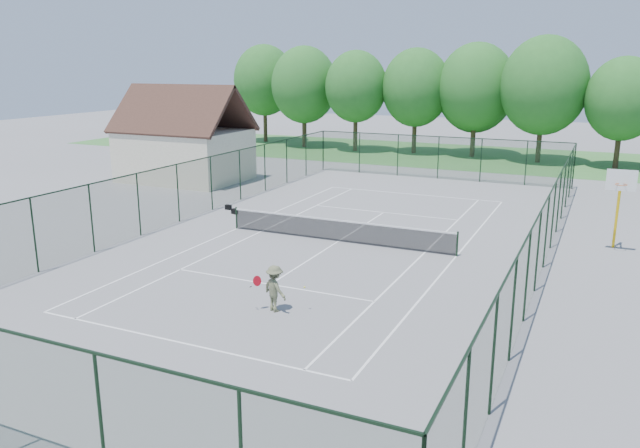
{
  "coord_description": "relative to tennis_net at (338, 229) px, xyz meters",
  "views": [
    {
      "loc": [
        10.88,
        -25.49,
        7.96
      ],
      "look_at": [
        0.0,
        -2.0,
        1.3
      ],
      "focal_mm": 35.0,
      "sensor_mm": 36.0,
      "label": 1
    }
  ],
  "objects": [
    {
      "name": "ground",
      "position": [
        0.0,
        0.0,
        -0.58
      ],
      "size": [
        140.0,
        140.0,
        0.0
      ],
      "primitive_type": "plane",
      "color": "gray",
      "rests_on": "ground"
    },
    {
      "name": "tennis_net",
      "position": [
        0.0,
        0.0,
        0.0
      ],
      "size": [
        11.08,
        0.08,
        1.1
      ],
      "color": "black",
      "rests_on": "ground"
    },
    {
      "name": "sports_bag_b",
      "position": [
        -7.31,
        2.65,
        -0.43
      ],
      "size": [
        0.42,
        0.33,
        0.28
      ],
      "primitive_type": "cube",
      "rotation": [
        0.0,
        0.0,
        -0.34
      ],
      "color": "black",
      "rests_on": "ground"
    },
    {
      "name": "fence_enclosure",
      "position": [
        0.0,
        0.0,
        0.98
      ],
      "size": [
        18.05,
        36.05,
        3.02
      ],
      "color": "#183B1F",
      "rests_on": "ground"
    },
    {
      "name": "basketball_goal",
      "position": [
        11.55,
        3.79,
        1.99
      ],
      "size": [
        1.2,
        1.43,
        3.65
      ],
      "color": "yellow",
      "rests_on": "ground"
    },
    {
      "name": "court_lines",
      "position": [
        0.0,
        0.0,
        -0.57
      ],
      "size": [
        11.05,
        23.85,
        0.01
      ],
      "color": "white",
      "rests_on": "ground"
    },
    {
      "name": "tennis_player",
      "position": [
        1.39,
        -8.56,
        0.21
      ],
      "size": [
        1.8,
        0.98,
        1.57
      ],
      "color": "#606444",
      "rests_on": "ground"
    },
    {
      "name": "grass_far",
      "position": [
        0.0,
        30.0,
        -0.57
      ],
      "size": [
        80.0,
        16.0,
        0.01
      ],
      "primitive_type": "cube",
      "color": "#417F39",
      "rests_on": "ground"
    },
    {
      "name": "sports_bag_a",
      "position": [
        -8.19,
        3.38,
        -0.44
      ],
      "size": [
        0.35,
        0.21,
        0.28
      ],
      "primitive_type": "cube",
      "rotation": [
        0.0,
        0.0,
        -0.02
      ],
      "color": "black",
      "rests_on": "ground"
    },
    {
      "name": "tree_line_far",
      "position": [
        0.0,
        30.0,
        5.42
      ],
      "size": [
        39.4,
        6.4,
        9.7
      ],
      "color": "#463420",
      "rests_on": "ground"
    },
    {
      "name": "utility_building",
      "position": [
        -16.0,
        10.0,
        2.54
      ],
      "size": [
        8.6,
        6.27,
        6.63
      ],
      "color": "#ECE4C3",
      "rests_on": "ground"
    }
  ]
}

